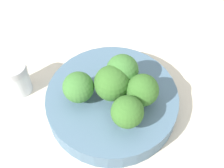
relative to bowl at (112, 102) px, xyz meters
name	(u,v)px	position (x,y,z in m)	size (l,w,h in m)	color
ground_plane	(112,107)	(0.00, 0.00, -0.02)	(3.00, 3.00, 0.00)	beige
bowl	(112,102)	(0.00, 0.00, 0.00)	(0.19, 0.19, 0.03)	slate
broccoli_floret_0	(78,88)	(0.03, 0.03, 0.04)	(0.04, 0.04, 0.05)	#8EB770
broccoli_floret_1	(112,85)	(0.00, 0.00, 0.05)	(0.05, 0.05, 0.06)	#7A9E5B
broccoli_floret_2	(127,112)	(-0.04, 0.03, 0.05)	(0.04, 0.04, 0.05)	#8EB770
broccoli_floret_3	(121,70)	(0.00, -0.02, 0.05)	(0.05, 0.05, 0.06)	#8EB770
broccoli_floret_4	(142,90)	(-0.04, -0.02, 0.04)	(0.05, 0.05, 0.05)	#8EB770
pepper_shaker	(17,78)	(0.14, 0.06, 0.01)	(0.04, 0.04, 0.06)	silver
almond_crumb_1	(72,64)	(0.10, -0.03, -0.01)	(0.01, 0.01, 0.01)	#AD7F4C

